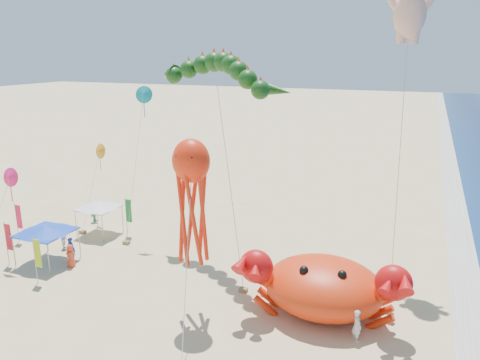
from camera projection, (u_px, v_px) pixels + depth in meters
name	position (u px, v px, depth m)	size (l,w,h in m)	color
ground	(258.00, 293.00, 28.85)	(320.00, 320.00, 0.00)	#D1B784
foam_strip	(473.00, 335.00, 24.55)	(320.00, 320.00, 0.00)	silver
crab_inflatable	(323.00, 285.00, 26.11)	(9.08, 6.27, 3.98)	red
dragon_kite	(215.00, 78.00, 30.90)	(11.29, 7.67, 13.95)	#113B10
cherub_kite	(411.00, 6.00, 28.01)	(1.92, 3.69, 19.07)	#F9B398
octopus_kite	(192.00, 192.00, 24.98)	(3.01, 5.89, 10.01)	red
canopy_blue	(45.00, 229.00, 32.42)	(3.59, 3.59, 2.71)	gray
canopy_white	(98.00, 205.00, 37.49)	(3.10, 3.10, 2.71)	gray
feather_flags	(50.00, 229.00, 33.68)	(7.59, 9.04, 3.20)	gray
beachgoers	(71.00, 246.00, 33.64)	(25.52, 12.08, 1.85)	silver
small_kites	(86.00, 152.00, 35.18)	(7.19, 12.86, 11.94)	orange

